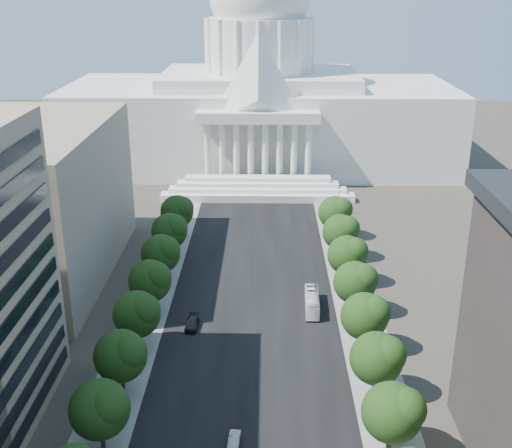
{
  "coord_description": "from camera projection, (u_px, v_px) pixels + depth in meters",
  "views": [
    {
      "loc": [
        2.46,
        -17.34,
        55.81
      ],
      "look_at": [
        0.66,
        86.32,
        16.14
      ],
      "focal_mm": 45.0,
      "sensor_mm": 36.0,
      "label": 1
    }
  ],
  "objects": [
    {
      "name": "road_asphalt",
      "position": [
        253.0,
        297.0,
        120.22
      ],
      "size": [
        30.0,
        260.0,
        0.01
      ],
      "primitive_type": "cube",
      "color": "black",
      "rests_on": "ground"
    },
    {
      "name": "sidewalk_left",
      "position": [
        152.0,
        296.0,
        120.53
      ],
      "size": [
        8.0,
        260.0,
        0.02
      ],
      "primitive_type": "cube",
      "color": "gray",
      "rests_on": "ground"
    },
    {
      "name": "sidewalk_right",
      "position": [
        354.0,
        298.0,
        119.91
      ],
      "size": [
        8.0,
        260.0,
        0.02
      ],
      "primitive_type": "cube",
      "color": "gray",
      "rests_on": "ground"
    },
    {
      "name": "capitol",
      "position": [
        259.0,
        101.0,
        201.68
      ],
      "size": [
        120.0,
        56.0,
        73.0
      ],
      "color": "white",
      "rests_on": "ground"
    },
    {
      "name": "office_block_left_far",
      "position": [
        8.0,
        203.0,
        124.98
      ],
      "size": [
        38.0,
        52.0,
        30.0
      ],
      "primitive_type": "cube",
      "color": "gray",
      "rests_on": "ground"
    },
    {
      "name": "tree_l_d",
      "position": [
        102.0,
        408.0,
        78.8
      ],
      "size": [
        7.79,
        7.6,
        9.97
      ],
      "color": "#33261C",
      "rests_on": "ground"
    },
    {
      "name": "tree_l_e",
      "position": [
        122.0,
        355.0,
        90.0
      ],
      "size": [
        7.79,
        7.6,
        9.97
      ],
      "color": "#33261C",
      "rests_on": "ground"
    },
    {
      "name": "tree_l_f",
      "position": [
        139.0,
        313.0,
        101.21
      ],
      "size": [
        7.79,
        7.6,
        9.97
      ],
      "color": "#33261C",
      "rests_on": "ground"
    },
    {
      "name": "tree_l_g",
      "position": [
        151.0,
        280.0,
        112.41
      ],
      "size": [
        7.79,
        7.6,
        9.97
      ],
      "color": "#33261C",
      "rests_on": "ground"
    },
    {
      "name": "tree_l_h",
      "position": [
        162.0,
        253.0,
        123.62
      ],
      "size": [
        7.79,
        7.6,
        9.97
      ],
      "color": "#33261C",
      "rests_on": "ground"
    },
    {
      "name": "tree_l_i",
      "position": [
        171.0,
        230.0,
        134.83
      ],
      "size": [
        7.79,
        7.6,
        9.97
      ],
      "color": "#33261C",
      "rests_on": "ground"
    },
    {
      "name": "tree_l_j",
      "position": [
        178.0,
        211.0,
        146.03
      ],
      "size": [
        7.79,
        7.6,
        9.97
      ],
      "color": "#33261C",
      "rests_on": "ground"
    },
    {
      "name": "tree_r_d",
      "position": [
        395.0,
        412.0,
        78.21
      ],
      "size": [
        7.79,
        7.6,
        9.97
      ],
      "color": "#33261C",
      "rests_on": "ground"
    },
    {
      "name": "tree_r_e",
      "position": [
        379.0,
        357.0,
        89.42
      ],
      "size": [
        7.79,
        7.6,
        9.97
      ],
      "color": "#33261C",
      "rests_on": "ground"
    },
    {
      "name": "tree_r_f",
      "position": [
        367.0,
        315.0,
        100.62
      ],
      "size": [
        7.79,
        7.6,
        9.97
      ],
      "color": "#33261C",
      "rests_on": "ground"
    },
    {
      "name": "tree_r_g",
      "position": [
        357.0,
        282.0,
        111.83
      ],
      "size": [
        7.79,
        7.6,
        9.97
      ],
      "color": "#33261C",
      "rests_on": "ground"
    },
    {
      "name": "tree_r_h",
      "position": [
        349.0,
        254.0,
        123.04
      ],
      "size": [
        7.79,
        7.6,
        9.97
      ],
      "color": "#33261C",
      "rests_on": "ground"
    },
    {
      "name": "tree_r_i",
      "position": [
        342.0,
        231.0,
        134.24
      ],
      "size": [
        7.79,
        7.6,
        9.97
      ],
      "color": "#33261C",
      "rests_on": "ground"
    },
    {
      "name": "tree_r_j",
      "position": [
        336.0,
        212.0,
        145.45
      ],
      "size": [
        7.79,
        7.6,
        9.97
      ],
      "color": "#33261C",
      "rests_on": "ground"
    },
    {
      "name": "streetlight_c",
      "position": [
        390.0,
        361.0,
        89.8
      ],
      "size": [
        2.61,
        0.44,
        9.0
      ],
      "color": "gray",
      "rests_on": "ground"
    },
    {
      "name": "streetlight_d",
      "position": [
        365.0,
        282.0,
        113.14
      ],
      "size": [
        2.61,
        0.44,
        9.0
      ],
      "color": "gray",
      "rests_on": "ground"
    },
    {
      "name": "streetlight_e",
      "position": [
        348.0,
        230.0,
        136.49
      ],
      "size": [
        2.61,
        0.44,
        9.0
      ],
      "color": "gray",
      "rests_on": "ground"
    },
    {
      "name": "streetlight_f",
      "position": [
        336.0,
        193.0,
        159.84
      ],
      "size": [
        2.61,
        0.44,
        9.0
      ],
      "color": "gray",
      "rests_on": "ground"
    },
    {
      "name": "car_silver",
      "position": [
        234.0,
        442.0,
        81.6
      ],
      "size": [
        1.73,
        4.25,
        1.37
      ],
      "primitive_type": "imported",
      "rotation": [
        0.0,
        0.0,
        -0.07
      ],
      "color": "#A2A4AA",
      "rests_on": "ground"
    },
    {
      "name": "car_dark_b",
      "position": [
        192.0,
        324.0,
        109.53
      ],
      "size": [
        2.33,
        5.27,
        1.5
      ],
      "primitive_type": "imported",
      "rotation": [
        0.0,
        0.0,
        -0.04
      ],
      "color": "black",
      "rests_on": "ground"
    },
    {
      "name": "city_bus",
      "position": [
        312.0,
        302.0,
        115.5
      ],
      "size": [
        2.83,
        10.47,
        2.89
      ],
      "primitive_type": "imported",
      "rotation": [
        0.0,
        0.0,
        -0.04
      ],
      "color": "white",
      "rests_on": "ground"
    }
  ]
}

